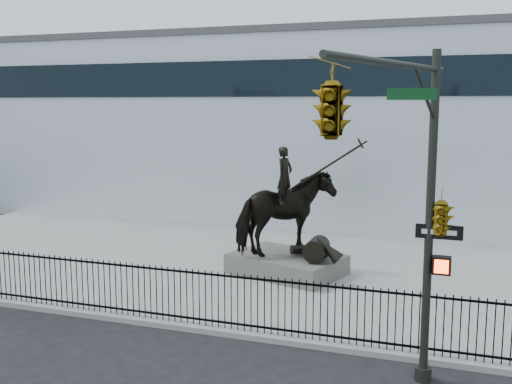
% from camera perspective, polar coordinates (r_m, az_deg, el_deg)
% --- Properties ---
extents(ground, '(120.00, 120.00, 0.00)m').
position_cam_1_polar(ground, '(15.79, -11.55, -13.78)').
color(ground, black).
rests_on(ground, ground).
extents(plaza, '(30.00, 12.00, 0.15)m').
position_cam_1_polar(plaza, '(21.73, -2.04, -7.16)').
color(plaza, gray).
rests_on(plaza, ground).
extents(building, '(44.00, 14.00, 9.00)m').
position_cam_1_polar(building, '(33.40, 6.06, 5.99)').
color(building, white).
rests_on(building, ground).
extents(picket_fence, '(22.10, 0.10, 1.50)m').
position_cam_1_polar(picket_fence, '(16.49, -9.40, -9.40)').
color(picket_fence, black).
rests_on(picket_fence, plaza).
extents(statue_plinth, '(4.12, 3.39, 0.67)m').
position_cam_1_polar(statue_plinth, '(20.58, 2.95, -6.89)').
color(statue_plinth, '#53524C').
rests_on(statue_plinth, plaza).
extents(equestrian_statue, '(4.38, 3.40, 3.87)m').
position_cam_1_polar(equestrian_statue, '(20.15, 3.15, -2.16)').
color(equestrian_statue, black).
rests_on(equestrian_statue, statue_plinth).
extents(traffic_signal_right, '(2.17, 6.86, 7.00)m').
position_cam_1_polar(traffic_signal_right, '(10.61, 12.96, 2.39)').
color(traffic_signal_right, black).
rests_on(traffic_signal_right, ground).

